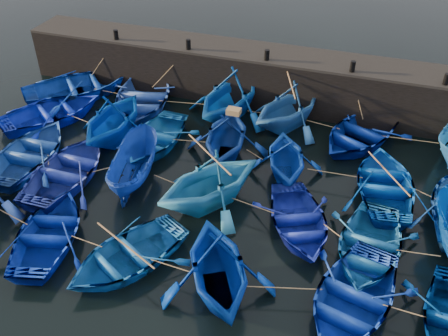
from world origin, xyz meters
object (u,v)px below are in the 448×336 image
(wooden_crate, at_px, (234,111))
(boat_13, at_px, (30,152))
(boat_0, at_px, (79,86))
(boat_8, at_px, (155,138))

(wooden_crate, bearing_deg, boat_13, -159.34)
(boat_0, distance_m, wooden_crate, 9.94)
(boat_0, height_order, boat_8, boat_0)
(boat_0, relative_size, wooden_crate, 9.80)
(boat_0, height_order, wooden_crate, wooden_crate)
(boat_0, bearing_deg, boat_8, -162.58)
(boat_8, relative_size, wooden_crate, 7.75)
(boat_13, xyz_separation_m, wooden_crate, (8.10, 3.05, 1.81))
(boat_0, height_order, boat_13, boat_0)
(boat_8, distance_m, wooden_crate, 4.05)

